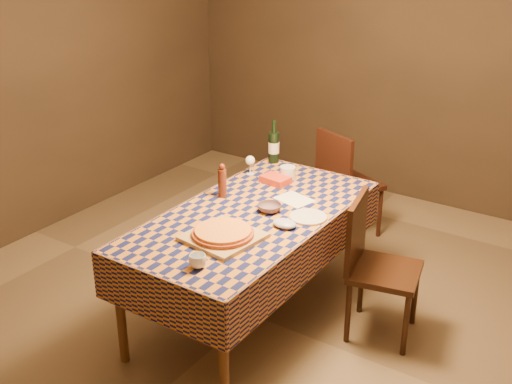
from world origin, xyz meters
TOP-DOWN VIEW (x-y plane):
  - room at (0.00, 0.00)m, footprint 5.00×5.10m
  - dining_table at (0.00, 0.00)m, footprint 0.94×1.84m
  - cutting_board at (0.06, -0.38)m, footprint 0.44×0.44m
  - pizza at (0.06, -0.38)m, footprint 0.46×0.46m
  - pepper_mill at (-0.31, 0.11)m, footprint 0.07×0.07m
  - bowl at (0.08, 0.09)m, footprint 0.16×0.16m
  - wine_glass at (-0.38, 0.55)m, footprint 0.08×0.08m
  - wine_bottle at (-0.38, 0.86)m, footprint 0.11×0.11m
  - deli_tub at (-0.11, 0.62)m, footprint 0.12×0.12m
  - takeout_container at (-0.14, 0.51)m, footprint 0.21×0.16m
  - white_plate at (0.33, 0.14)m, footprint 0.26×0.26m
  - tumbler at (0.14, -0.72)m, footprint 0.13×0.13m
  - flour_patch at (0.12, 0.34)m, footprint 0.27×0.23m
  - flour_bag at (0.27, -0.05)m, footprint 0.17×0.15m
  - chair_far at (-0.03, 1.40)m, footprint 0.55×0.56m
  - chair_right at (0.72, 0.29)m, footprint 0.51×0.50m

SIDE VIEW (x-z plane):
  - chair_far at x=-0.03m, z-range 0.06..0.99m
  - chair_right at x=0.72m, z-range 0.06..0.99m
  - dining_table at x=0.00m, z-range 0.31..1.08m
  - flour_patch at x=0.12m, z-range 0.77..0.77m
  - white_plate at x=0.33m, z-range 0.77..0.78m
  - cutting_board at x=0.06m, z-range 0.77..0.79m
  - flour_bag at x=0.27m, z-range 0.77..0.81m
  - bowl at x=0.08m, z-range 0.77..0.82m
  - takeout_container at x=-0.14m, z-range 0.77..0.82m
  - tumbler at x=0.14m, z-range 0.77..0.85m
  - pizza at x=0.06m, z-range 0.79..0.83m
  - deli_tub at x=-0.11m, z-range 0.77..0.86m
  - wine_glass at x=-0.38m, z-range 0.80..0.94m
  - pepper_mill at x=-0.31m, z-range 0.76..1.00m
  - wine_bottle at x=-0.38m, z-range 0.73..1.06m
  - room at x=0.00m, z-range 0.00..2.70m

